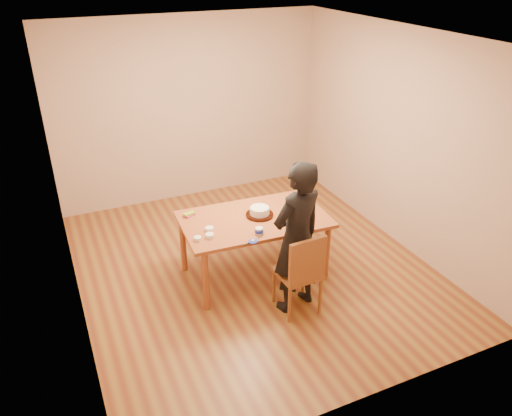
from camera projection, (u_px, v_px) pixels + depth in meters
name	position (u px, v px, depth m)	size (l,w,h in m)	color
room_shell	(240.00, 154.00, 5.77)	(4.00, 4.50, 2.70)	brown
dining_table	(254.00, 219.00, 5.66)	(1.65, 0.98, 0.04)	brown
dining_chair	(297.00, 273.00, 5.22)	(0.42, 0.42, 0.04)	brown
cake_plate	(260.00, 215.00, 5.69)	(0.32, 0.32, 0.02)	#B32B0B
cake	(260.00, 211.00, 5.67)	(0.22, 0.22, 0.07)	white
frosting_dome	(260.00, 207.00, 5.65)	(0.22, 0.22, 0.03)	white
frosting_tub	(259.00, 231.00, 5.32)	(0.08, 0.08, 0.07)	white
frosting_lid	(253.00, 241.00, 5.19)	(0.10, 0.10, 0.01)	#192EA8
frosting_dollop	(253.00, 240.00, 5.19)	(0.04, 0.04, 0.02)	white
ramekin_green	(210.00, 236.00, 5.26)	(0.09, 0.09, 0.04)	white
ramekin_yellow	(209.00, 229.00, 5.38)	(0.09, 0.09, 0.04)	white
ramekin_multi	(198.00, 239.00, 5.21)	(0.08, 0.08, 0.04)	white
candy_box_pink	(190.00, 215.00, 5.69)	(0.12, 0.06, 0.02)	#EC3775
candy_box_green	(189.00, 214.00, 5.68)	(0.13, 0.06, 0.02)	#2A941B
spatula	(250.00, 242.00, 5.17)	(0.15, 0.01, 0.01)	black
person	(297.00, 238.00, 5.07)	(0.62, 0.40, 1.69)	black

